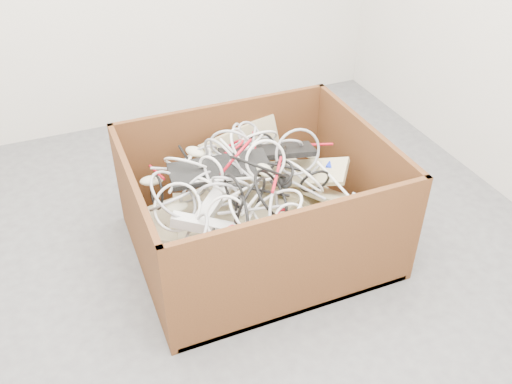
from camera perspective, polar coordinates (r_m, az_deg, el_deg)
name	(u,v)px	position (r m, az deg, el deg)	size (l,w,h in m)	color
ground	(233,267)	(2.48, -2.41, -7.75)	(3.00, 3.00, 0.00)	#48484A
cardboard_box	(255,223)	(2.48, -0.12, -3.24)	(1.07, 0.89, 0.53)	#3D210F
keyboard_pile	(263,192)	(2.43, 0.77, -0.04)	(1.00, 0.85, 0.34)	tan
mice_scatter	(244,190)	(2.33, -1.21, 0.22)	(0.84, 0.70, 0.19)	beige
power_strip_left	(216,198)	(2.26, -4.16, -0.67)	(0.32, 0.06, 0.04)	silver
power_strip_right	(209,226)	(2.17, -4.83, -3.55)	(0.30, 0.06, 0.04)	silver
vga_plug	(332,167)	(2.50, 7.83, 2.62)	(0.04, 0.04, 0.02)	#0C21BB
cable_tangle	(237,182)	(2.28, -1.94, 1.07)	(0.95, 0.86, 0.43)	silver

